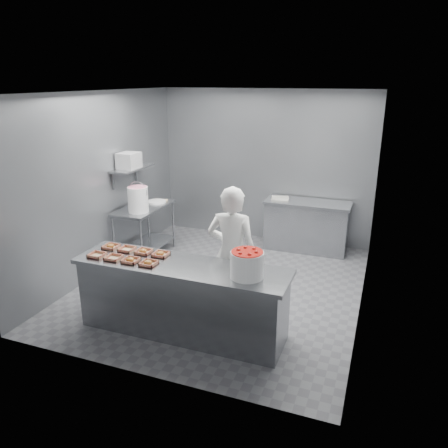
{
  "coord_description": "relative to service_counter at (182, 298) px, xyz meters",
  "views": [
    {
      "loc": [
        2.13,
        -5.56,
        2.98
      ],
      "look_at": [
        0.11,
        -0.2,
        1.05
      ],
      "focal_mm": 35.0,
      "sensor_mm": 36.0,
      "label": 1
    }
  ],
  "objects": [
    {
      "name": "floor",
      "position": [
        0.0,
        1.35,
        -0.45
      ],
      "size": [
        4.5,
        4.5,
        0.0
      ],
      "primitive_type": "plane",
      "color": "#4C4C51",
      "rests_on": "ground"
    },
    {
      "name": "ceiling",
      "position": [
        0.0,
        1.35,
        2.35
      ],
      "size": [
        4.5,
        4.5,
        0.0
      ],
      "primitive_type": "plane",
      "rotation": [
        3.14,
        0.0,
        0.0
      ],
      "color": "white",
      "rests_on": "wall_back"
    },
    {
      "name": "wall_back",
      "position": [
        0.0,
        3.6,
        0.95
      ],
      "size": [
        4.0,
        0.04,
        2.8
      ],
      "primitive_type": "cube",
      "color": "slate",
      "rests_on": "ground"
    },
    {
      "name": "wall_left",
      "position": [
        -2.0,
        1.35,
        0.95
      ],
      "size": [
        0.04,
        4.5,
        2.8
      ],
      "primitive_type": "cube",
      "color": "slate",
      "rests_on": "ground"
    },
    {
      "name": "wall_right",
      "position": [
        2.0,
        1.35,
        0.95
      ],
      "size": [
        0.04,
        4.5,
        2.8
      ],
      "primitive_type": "cube",
      "color": "slate",
      "rests_on": "ground"
    },
    {
      "name": "service_counter",
      "position": [
        0.0,
        0.0,
        0.0
      ],
      "size": [
        2.6,
        0.7,
        0.9
      ],
      "color": "slate",
      "rests_on": "ground"
    },
    {
      "name": "prep_table",
      "position": [
        -1.65,
        1.95,
        0.14
      ],
      "size": [
        0.6,
        1.2,
        0.9
      ],
      "color": "slate",
      "rests_on": "ground"
    },
    {
      "name": "back_counter",
      "position": [
        0.9,
        3.25,
        -0.0
      ],
      "size": [
        1.5,
        0.6,
        0.9
      ],
      "color": "slate",
      "rests_on": "ground"
    },
    {
      "name": "wall_shelf",
      "position": [
        -1.82,
        1.95,
        1.1
      ],
      "size": [
        0.35,
        0.9,
        0.03
      ],
      "primitive_type": "cube",
      "color": "slate",
      "rests_on": "wall_left"
    },
    {
      "name": "tray_0",
      "position": [
        -1.06,
        -0.15,
        0.47
      ],
      "size": [
        0.19,
        0.18,
        0.04
      ],
      "color": "tan",
      "rests_on": "service_counter"
    },
    {
      "name": "tray_1",
      "position": [
        -0.82,
        -0.15,
        0.47
      ],
      "size": [
        0.19,
        0.18,
        0.04
      ],
      "color": "tan",
      "rests_on": "service_counter"
    },
    {
      "name": "tray_2",
      "position": [
        -0.59,
        -0.15,
        0.47
      ],
      "size": [
        0.19,
        0.18,
        0.06
      ],
      "color": "tan",
      "rests_on": "service_counter"
    },
    {
      "name": "tray_3",
      "position": [
        -0.35,
        -0.15,
        0.47
      ],
      "size": [
        0.19,
        0.18,
        0.06
      ],
      "color": "tan",
      "rests_on": "service_counter"
    },
    {
      "name": "tray_4",
      "position": [
        -1.07,
        0.15,
        0.47
      ],
      "size": [
        0.19,
        0.18,
        0.06
      ],
      "color": "tan",
      "rests_on": "service_counter"
    },
    {
      "name": "tray_5",
      "position": [
        -0.82,
        0.15,
        0.47
      ],
      "size": [
        0.19,
        0.18,
        0.04
      ],
      "color": "tan",
      "rests_on": "service_counter"
    },
    {
      "name": "tray_6",
      "position": [
        -0.59,
        0.15,
        0.47
      ],
      "size": [
        0.19,
        0.18,
        0.06
      ],
      "color": "tan",
      "rests_on": "service_counter"
    },
    {
      "name": "tray_7",
      "position": [
        -0.35,
        0.15,
        0.47
      ],
      "size": [
        0.19,
        0.18,
        0.06
      ],
      "color": "tan",
      "rests_on": "service_counter"
    },
    {
      "name": "worker",
      "position": [
        0.42,
        0.6,
        0.42
      ],
      "size": [
        0.66,
        0.45,
        1.74
      ],
      "primitive_type": "imported",
      "rotation": [
        0.0,
        0.0,
        3.2
      ],
      "color": "white",
      "rests_on": "ground"
    },
    {
      "name": "strawberry_tub",
      "position": [
        0.83,
        -0.05,
        0.61
      ],
      "size": [
        0.37,
        0.37,
        0.3
      ],
      "color": "white",
      "rests_on": "service_counter"
    },
    {
      "name": "glaze_bucket",
      "position": [
        -1.57,
        1.66,
        0.66
      ],
      "size": [
        0.35,
        0.33,
        0.5
      ],
      "color": "white",
      "rests_on": "prep_table"
    },
    {
      "name": "bucket_lid",
      "position": [
        -1.58,
        2.27,
        0.46
      ],
      "size": [
        0.33,
        0.33,
        0.03
      ],
      "primitive_type": "cylinder",
      "rotation": [
        0.0,
        0.0,
        -0.02
      ],
      "color": "white",
      "rests_on": "prep_table"
    },
    {
      "name": "rag",
      "position": [
        -1.51,
        2.39,
        0.46
      ],
      "size": [
        0.17,
        0.15,
        0.02
      ],
      "primitive_type": "cube",
      "rotation": [
        0.0,
        0.0,
        0.26
      ],
      "color": "#CCB28C",
      "rests_on": "prep_table"
    },
    {
      "name": "appliance",
      "position": [
        -1.82,
        1.86,
        1.24
      ],
      "size": [
        0.31,
        0.35,
        0.26
      ],
      "primitive_type": "cube",
      "rotation": [
        0.0,
        0.0,
        -0.03
      ],
      "color": "gray",
      "rests_on": "wall_shelf"
    },
    {
      "name": "paper_stack",
      "position": [
        0.4,
        3.25,
        0.46
      ],
      "size": [
        0.34,
        0.27,
        0.04
      ],
      "primitive_type": "cube",
      "rotation": [
        0.0,
        0.0,
        0.2
      ],
      "color": "silver",
      "rests_on": "back_counter"
    }
  ]
}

